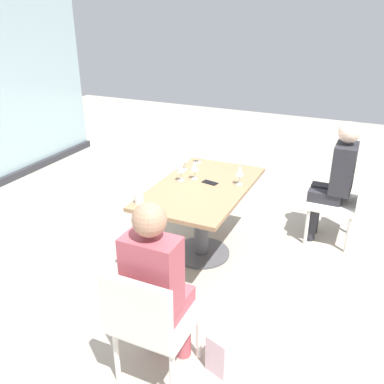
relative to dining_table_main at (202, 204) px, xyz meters
name	(u,v)px	position (x,y,z in m)	size (l,w,h in m)	color
ground_plane	(201,253)	(0.00, 0.00, -0.55)	(12.00, 12.00, 0.00)	#A89E8E
dining_table_main	(202,204)	(0.00, 0.00, 0.00)	(1.37, 0.81, 0.73)	#997551
chair_side_end	(150,319)	(-1.52, -0.31, -0.05)	(0.50, 0.46, 0.87)	silver
chair_front_right	(344,197)	(0.82, -1.19, -0.05)	(0.46, 0.50, 0.87)	silver
chair_far_right	(206,161)	(1.22, 0.47, -0.05)	(0.50, 0.46, 0.87)	silver
person_side_end	(157,282)	(-1.41, -0.31, 0.15)	(0.39, 0.34, 1.26)	#B24C56
person_front_right	(336,177)	(0.82, -1.09, 0.15)	(0.34, 0.39, 1.26)	#28282D
wine_glass_0	(199,151)	(0.56, 0.28, 0.32)	(0.07, 0.07, 0.18)	silver
wine_glass_1	(185,157)	(0.31, 0.33, 0.32)	(0.07, 0.07, 0.18)	silver
wine_glass_2	(240,171)	(0.18, -0.30, 0.32)	(0.07, 0.07, 0.18)	silver
wine_glass_3	(195,166)	(0.13, 0.13, 0.32)	(0.07, 0.07, 0.18)	silver
wine_glass_4	(181,168)	(0.03, 0.23, 0.32)	(0.07, 0.07, 0.18)	silver
coffee_cup	(139,198)	(-0.55, 0.34, 0.23)	(0.08, 0.08, 0.09)	white
cell_phone_on_table	(210,183)	(0.09, -0.04, 0.19)	(0.07, 0.14, 0.01)	black
handbag_0	(229,346)	(-1.18, -0.72, -0.41)	(0.30, 0.16, 0.28)	beige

